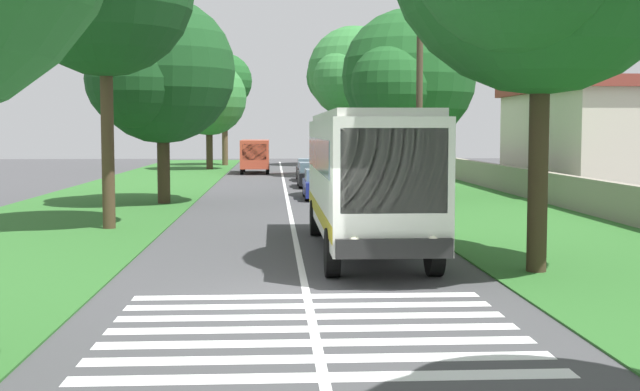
% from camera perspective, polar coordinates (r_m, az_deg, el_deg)
% --- Properties ---
extents(ground, '(160.00, 160.00, 0.00)m').
position_cam_1_polar(ground, '(16.59, -0.91, -6.87)').
color(ground, '#424244').
extents(grass_verge_left, '(120.00, 8.00, 0.04)m').
position_cam_1_polar(grass_verge_left, '(32.32, -16.71, -1.47)').
color(grass_verge_left, '#2D6628').
rests_on(grass_verge_left, ground).
extents(grass_verge_right, '(120.00, 8.00, 0.04)m').
position_cam_1_polar(grass_verge_right, '(32.64, 12.54, -1.33)').
color(grass_verge_right, '#2D6628').
rests_on(grass_verge_right, ground).
extents(centre_line, '(110.00, 0.16, 0.01)m').
position_cam_1_polar(centre_line, '(31.43, -2.01, -1.47)').
color(centre_line, silver).
rests_on(centre_line, ground).
extents(coach_bus, '(11.16, 2.62, 3.73)m').
position_cam_1_polar(coach_bus, '(22.40, 3.07, 1.61)').
color(coach_bus, silver).
rests_on(coach_bus, ground).
extents(zebra_crossing, '(5.85, 6.80, 0.01)m').
position_cam_1_polar(zebra_crossing, '(13.87, -0.44, -9.13)').
color(zebra_crossing, silver).
rests_on(zebra_crossing, ground).
extents(trailing_car_0, '(4.30, 1.78, 1.43)m').
position_cam_1_polar(trailing_car_0, '(39.74, 0.16, 0.74)').
color(trailing_car_0, navy).
rests_on(trailing_car_0, ground).
extents(trailing_car_1, '(4.30, 1.78, 1.43)m').
position_cam_1_polar(trailing_car_1, '(48.01, -0.46, 1.38)').
color(trailing_car_1, black).
rests_on(trailing_car_1, ground).
extents(trailing_car_2, '(4.30, 1.78, 1.43)m').
position_cam_1_polar(trailing_car_2, '(54.25, -0.67, 1.74)').
color(trailing_car_2, black).
rests_on(trailing_car_2, ground).
extents(trailing_minibus_0, '(6.00, 2.14, 2.53)m').
position_cam_1_polar(trailing_minibus_0, '(63.66, -4.47, 2.93)').
color(trailing_minibus_0, '#CC4C33').
rests_on(trailing_minibus_0, ground).
extents(roadside_tree_left_0, '(6.27, 5.10, 10.32)m').
position_cam_1_polar(roadside_tree_left_0, '(77.85, -6.67, 7.67)').
color(roadside_tree_left_0, brown).
rests_on(roadside_tree_left_0, grass_verge_left).
extents(roadside_tree_left_1, '(7.94, 6.39, 9.03)m').
position_cam_1_polar(roadside_tree_left_1, '(37.69, -10.95, 8.07)').
color(roadside_tree_left_1, '#3D2D1E').
rests_on(roadside_tree_left_1, grass_verge_left).
extents(roadside_tree_left_3, '(7.09, 6.19, 9.00)m').
position_cam_1_polar(roadside_tree_left_3, '(69.72, -7.74, 6.53)').
color(roadside_tree_left_3, '#3D2D1E').
rests_on(roadside_tree_left_3, grass_verge_left).
extents(roadside_tree_right_0, '(7.48, 6.58, 10.59)m').
position_cam_1_polar(roadside_tree_right_0, '(59.38, 2.20, 8.26)').
color(roadside_tree_right_0, brown).
rests_on(roadside_tree_right_0, grass_verge_right).
extents(roadside_tree_right_1, '(9.08, 7.21, 12.11)m').
position_cam_1_polar(roadside_tree_right_1, '(78.05, 1.56, 8.25)').
color(roadside_tree_right_1, brown).
rests_on(roadside_tree_right_1, grass_verge_right).
extents(roadside_tree_right_4, '(7.91, 6.43, 9.04)m').
position_cam_1_polar(roadside_tree_right_4, '(40.69, 5.85, 7.84)').
color(roadside_tree_right_4, brown).
rests_on(roadside_tree_right_4, grass_verge_right).
extents(utility_pole, '(0.24, 1.40, 8.35)m').
position_cam_1_polar(utility_pole, '(31.12, 6.83, 6.46)').
color(utility_pole, '#473828').
rests_on(utility_pole, grass_verge_right).
extents(roadside_wall, '(70.00, 0.40, 1.37)m').
position_cam_1_polar(roadside_wall, '(38.35, 15.43, 0.52)').
color(roadside_wall, gray).
rests_on(roadside_wall, grass_verge_right).
extents(roadside_building, '(14.11, 10.15, 5.80)m').
position_cam_1_polar(roadside_building, '(47.44, 20.02, 3.81)').
color(roadside_building, beige).
rests_on(roadside_building, ground).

